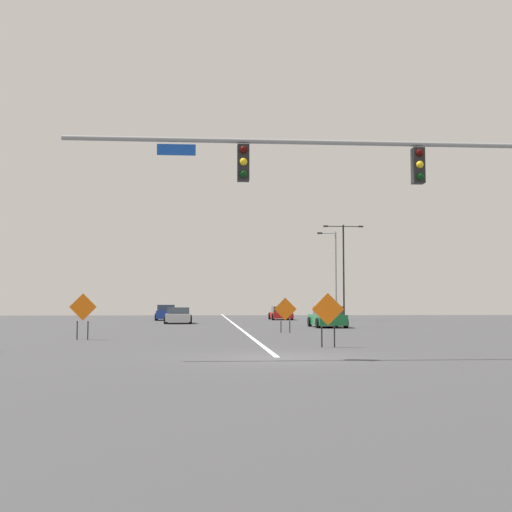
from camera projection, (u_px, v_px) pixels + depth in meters
name	position (u px, v px, depth m)	size (l,w,h in m)	color
ground	(277.00, 357.00, 18.34)	(134.83, 134.83, 0.00)	#38383A
road_centre_stripe	(231.00, 321.00, 55.59)	(0.16, 74.91, 0.01)	white
traffic_signal_assembly	(410.00, 181.00, 18.99)	(15.50, 0.44, 6.78)	gray
street_lamp_mid_right	(344.00, 264.00, 62.21)	(3.86, 0.24, 9.08)	black
street_lamp_near_right	(334.00, 271.00, 58.46)	(1.74, 0.24, 8.01)	gray
construction_sign_median_near	(285.00, 311.00, 34.08)	(1.17, 0.31, 1.83)	orange
construction_sign_right_lane	(328.00, 313.00, 22.67)	(1.13, 0.10, 1.89)	orange
construction_sign_median_far	(83.00, 310.00, 27.48)	(1.15, 0.05, 1.95)	orange
car_blue_distant	(166.00, 313.00, 60.01)	(2.12, 4.45, 1.41)	#1E389E
car_red_near	(281.00, 313.00, 61.74)	(2.01, 4.36, 1.25)	red
car_green_approaching	(327.00, 318.00, 41.85)	(2.04, 4.23, 1.34)	#196B38
car_silver_mid	(178.00, 316.00, 50.14)	(2.19, 4.08, 1.23)	#B7BABF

